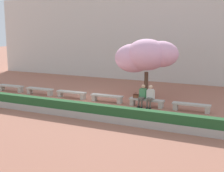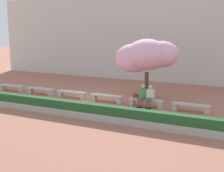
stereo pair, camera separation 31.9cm
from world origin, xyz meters
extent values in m
plane|color=#9E604C|center=(0.00, 0.00, 0.00)|extent=(100.00, 100.00, 0.00)
cube|color=beige|center=(0.00, 10.57, 3.68)|extent=(29.98, 4.00, 7.37)
cube|color=#ADA89E|center=(-6.46, 0.00, 0.40)|extent=(2.08, 0.45, 0.10)
cube|color=#ADA89E|center=(-7.32, -0.01, 0.17)|extent=(0.24, 0.34, 0.35)
cube|color=#ADA89E|center=(-5.59, 0.01, 0.17)|extent=(0.24, 0.34, 0.35)
cube|color=#ADA89E|center=(-3.88, 0.00, 0.40)|extent=(2.08, 0.45, 0.10)
cube|color=#ADA89E|center=(-4.74, -0.01, 0.17)|extent=(0.24, 0.34, 0.35)
cube|color=#ADA89E|center=(-3.01, 0.01, 0.17)|extent=(0.24, 0.34, 0.35)
cube|color=#ADA89E|center=(-1.29, 0.00, 0.40)|extent=(2.08, 0.45, 0.10)
cube|color=#ADA89E|center=(-2.16, -0.01, 0.17)|extent=(0.24, 0.34, 0.35)
cube|color=#ADA89E|center=(-0.43, 0.01, 0.17)|extent=(0.24, 0.34, 0.35)
cube|color=#ADA89E|center=(1.29, 0.00, 0.40)|extent=(2.08, 0.45, 0.10)
cube|color=#ADA89E|center=(0.43, -0.01, 0.17)|extent=(0.24, 0.34, 0.35)
cube|color=#ADA89E|center=(2.16, 0.01, 0.17)|extent=(0.24, 0.34, 0.35)
cube|color=#ADA89E|center=(3.88, 0.00, 0.40)|extent=(2.08, 0.45, 0.10)
cube|color=#ADA89E|center=(3.01, -0.01, 0.17)|extent=(0.24, 0.34, 0.35)
cube|color=#ADA89E|center=(4.74, 0.01, 0.17)|extent=(0.24, 0.34, 0.35)
cube|color=#ADA89E|center=(6.46, 0.00, 0.40)|extent=(2.08, 0.45, 0.10)
cube|color=#ADA89E|center=(5.59, -0.01, 0.17)|extent=(0.24, 0.34, 0.35)
cube|color=#ADA89E|center=(7.32, 0.01, 0.17)|extent=(0.24, 0.34, 0.35)
cube|color=black|center=(3.53, -0.41, 0.03)|extent=(0.11, 0.23, 0.06)
cylinder|color=brown|center=(3.53, -0.35, 0.24)|extent=(0.10, 0.10, 0.42)
cube|color=black|center=(3.71, -0.43, 0.03)|extent=(0.11, 0.23, 0.06)
cylinder|color=brown|center=(3.71, -0.37, 0.24)|extent=(0.10, 0.10, 0.42)
cube|color=brown|center=(3.64, -0.18, 0.51)|extent=(0.31, 0.42, 0.12)
cube|color=#428451|center=(3.65, 0.04, 0.78)|extent=(0.35, 0.24, 0.54)
sphere|color=tan|center=(3.65, 0.04, 1.19)|extent=(0.21, 0.21, 0.21)
cylinder|color=#428451|center=(3.44, 0.03, 0.74)|extent=(0.09, 0.09, 0.50)
cylinder|color=#428451|center=(3.86, 0.01, 0.74)|extent=(0.09, 0.09, 0.50)
cube|color=black|center=(4.05, -0.43, 0.03)|extent=(0.12, 0.23, 0.06)
cylinder|color=brown|center=(4.04, -0.37, 0.24)|extent=(0.10, 0.10, 0.42)
cube|color=black|center=(4.23, -0.41, 0.03)|extent=(0.12, 0.23, 0.06)
cylinder|color=brown|center=(4.22, -0.35, 0.24)|extent=(0.10, 0.10, 0.42)
cube|color=brown|center=(4.12, -0.18, 0.51)|extent=(0.31, 0.42, 0.12)
cube|color=silver|center=(4.10, 0.04, 0.78)|extent=(0.36, 0.25, 0.54)
sphere|color=beige|center=(4.10, 0.04, 1.19)|extent=(0.21, 0.21, 0.21)
cylinder|color=silver|center=(3.89, 0.00, 0.74)|extent=(0.09, 0.09, 0.50)
cylinder|color=silver|center=(4.31, 0.04, 0.74)|extent=(0.09, 0.09, 0.50)
cube|color=brown|center=(3.20, 0.02, 0.56)|extent=(0.30, 0.14, 0.22)
cube|color=#552C1C|center=(3.20, 0.01, 0.65)|extent=(0.30, 0.15, 0.04)
torus|color=#4A2718|center=(3.20, 0.02, 0.72)|extent=(0.14, 0.02, 0.14)
cylinder|color=#513828|center=(3.01, 2.35, 0.84)|extent=(0.26, 0.26, 1.68)
ellipsoid|color=#EAA8C6|center=(3.01, 2.35, 2.82)|extent=(2.71, 2.78, 2.03)
ellipsoid|color=#EAA8C6|center=(2.13, 2.29, 2.57)|extent=(2.51, 2.25, 1.88)
ellipsoid|color=#EAA8C6|center=(3.89, 2.65, 2.87)|extent=(2.23, 1.93, 1.67)
cube|color=#ADA89E|center=(0.00, -3.63, 0.18)|extent=(18.72, 0.50, 0.36)
cube|color=#235128|center=(0.00, -3.63, 0.58)|extent=(18.62, 0.44, 0.44)
camera|label=1|loc=(9.70, -16.80, 4.48)|focal=50.00mm
camera|label=2|loc=(9.98, -16.66, 4.48)|focal=50.00mm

